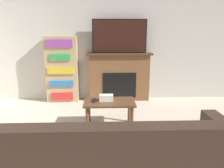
# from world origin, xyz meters

# --- Properties ---
(wall_back) EXTENTS (6.53, 0.06, 2.70)m
(wall_back) POSITION_xyz_m (0.00, 3.70, 1.35)
(wall_back) COLOR beige
(wall_back) RESTS_ON ground_plane
(fireplace) EXTENTS (1.41, 0.28, 1.05)m
(fireplace) POSITION_xyz_m (0.31, 3.55, 0.53)
(fireplace) COLOR brown
(fireplace) RESTS_ON ground_plane
(tv) EXTENTS (1.14, 0.03, 0.70)m
(tv) POSITION_xyz_m (0.31, 3.53, 1.40)
(tv) COLOR black
(tv) RESTS_ON fireplace
(coffee_table) EXTENTS (0.80, 0.48, 0.43)m
(coffee_table) POSITION_xyz_m (0.06, 2.15, 0.36)
(coffee_table) COLOR brown
(coffee_table) RESTS_ON ground_plane
(tissue_box) EXTENTS (0.22, 0.12, 0.10)m
(tissue_box) POSITION_xyz_m (0.01, 2.17, 0.48)
(tissue_box) COLOR white
(tissue_box) RESTS_ON coffee_table
(remote_control) EXTENTS (0.04, 0.15, 0.02)m
(remote_control) POSITION_xyz_m (-0.19, 2.16, 0.44)
(remote_control) COLOR black
(remote_control) RESTS_ON coffee_table
(bookshelf) EXTENTS (0.67, 0.29, 1.41)m
(bookshelf) POSITION_xyz_m (-0.92, 3.53, 0.70)
(bookshelf) COLOR tan
(bookshelf) RESTS_ON ground_plane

